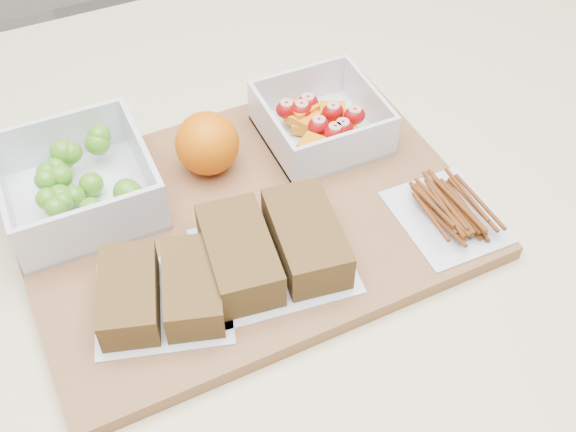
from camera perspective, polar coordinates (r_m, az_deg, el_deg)
name	(u,v)px	position (r m, az deg, el deg)	size (l,w,h in m)	color
cutting_board	(248,219)	(0.70, -3.20, -0.21)	(0.42, 0.30, 0.02)	brown
grape_container	(79,182)	(0.71, -16.17, 2.56)	(0.14, 0.14, 0.06)	silver
fruit_container	(321,122)	(0.75, 2.61, 7.40)	(0.12, 0.12, 0.05)	silver
orange	(207,143)	(0.72, -6.40, 5.72)	(0.06, 0.06, 0.06)	#E36405
sandwich_bag_left	(161,291)	(0.62, -10.00, -5.89)	(0.14, 0.13, 0.04)	silver
sandwich_bag_center	(273,247)	(0.64, -1.19, -2.47)	(0.15, 0.13, 0.04)	silver
pretzel_bag	(448,209)	(0.69, 12.54, 0.54)	(0.09, 0.11, 0.02)	silver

